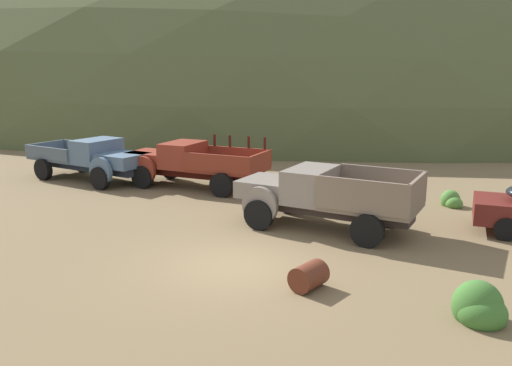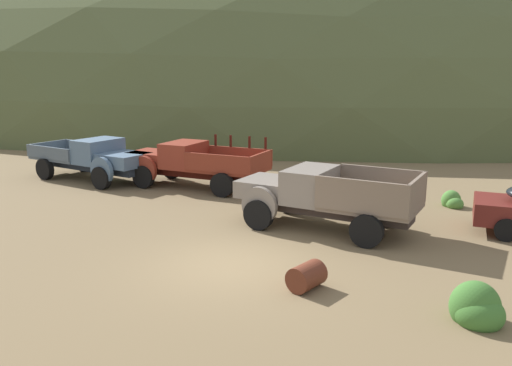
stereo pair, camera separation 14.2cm
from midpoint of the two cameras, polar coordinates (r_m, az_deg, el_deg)
name	(u,v)px [view 2 (the right image)]	position (r m, az deg, el deg)	size (l,w,h in m)	color
ground_plane	(231,265)	(13.62, -2.47, -8.93)	(300.00, 300.00, 0.00)	brown
hill_center	(270,106)	(70.37, 1.59, 8.41)	(118.14, 83.28, 43.24)	#4C5633
truck_chalk_blue	(98,159)	(24.30, -16.70, 2.53)	(6.37, 3.88, 1.89)	#262D39
truck_rust_red	(186,163)	(22.40, -7.40, 2.17)	(6.39, 3.21, 2.16)	#42140D
truck_primer_gray	(314,196)	(16.61, 6.61, -1.38)	(5.99, 3.58, 1.91)	#3D322D
oil_drum_tipped	(307,276)	(12.19, 5.86, -10.09)	(0.92, 1.02, 0.61)	#5B2819
bush_between_trucks	(452,202)	(20.40, 20.80, -1.96)	(0.76, 0.81, 0.76)	#4C8438
bush_near_barrel	(477,310)	(11.59, 23.24, -12.56)	(1.05, 1.02, 1.06)	#3D702D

